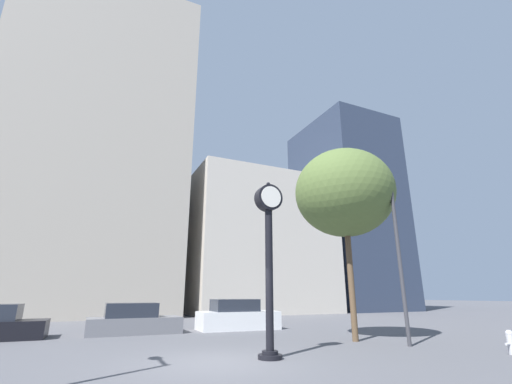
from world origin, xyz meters
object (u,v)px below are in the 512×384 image
street_lamp_right (389,237)px  bare_tree (344,193)px  street_clock (269,247)px  car_grey (134,321)px  car_white (237,317)px  fire_hydrant_near (511,342)px

street_lamp_right → bare_tree: size_ratio=0.73×
street_clock → street_lamp_right: bearing=5.5°
car_grey → street_lamp_right: size_ratio=0.72×
car_white → fire_hydrant_near: (4.71, -10.59, -0.28)m
street_clock → car_grey: bearing=108.7°
car_white → bare_tree: bearing=-66.5°
street_clock → car_white: size_ratio=1.25×
car_grey → street_lamp_right: (8.38, -7.85, 3.31)m
car_white → fire_hydrant_near: car_white is taller
car_white → car_grey: bearing=179.9°
car_grey → bare_tree: 11.28m
bare_tree → car_grey: bearing=139.7°
fire_hydrant_near → street_lamp_right: bearing=116.1°
car_white → street_lamp_right: size_ratio=0.73×
car_grey → car_white: size_ratio=0.99×
car_grey → street_lamp_right: street_lamp_right is taller
street_lamp_right → bare_tree: (-0.83, 1.43, 2.09)m
fire_hydrant_near → bare_tree: (-2.27, 4.38, 5.61)m
car_grey → street_lamp_right: bearing=-43.0°
fire_hydrant_near → street_lamp_right: street_lamp_right is taller
fire_hydrant_near → street_clock: bearing=161.0°
car_grey → car_white: (5.11, -0.19, 0.07)m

